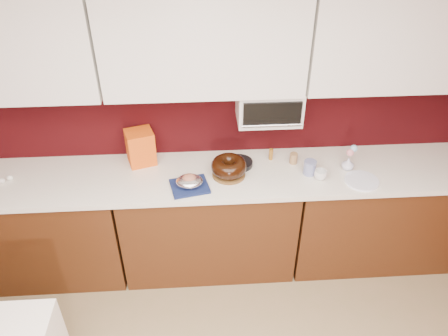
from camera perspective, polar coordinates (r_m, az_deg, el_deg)
name	(u,v)px	position (r m, az deg, el deg)	size (l,w,h in m)	color
ceiling	(228,80)	(0.72, 0.53, 11.45)	(4.00, 4.50, 0.02)	white
wall_back	(205,112)	(3.29, -2.47, 7.33)	(4.00, 0.02, 2.50)	#320609
base_cabinet_left	(39,229)	(3.74, -23.05, -7.36)	(1.31, 0.58, 0.86)	#4B250F
base_cabinet_center	(209,222)	(3.51, -1.98, -7.01)	(1.31, 0.58, 0.86)	#4B250F
base_cabinet_right	(372,214)	(3.77, 18.82, -5.75)	(1.31, 0.58, 0.86)	#4B250F
countertop	(208,176)	(3.22, -2.14, -1.08)	(4.00, 0.62, 0.04)	white
upper_cabinet_center	(204,40)	(2.90, -2.67, 16.32)	(1.31, 0.33, 0.70)	white
upper_cabinet_right	(408,36)	(3.21, 22.85, 15.62)	(1.31, 0.33, 0.70)	white
toaster_oven	(269,104)	(3.14, 5.87, 8.33)	(0.45, 0.30, 0.25)	white
toaster_oven_door	(272,115)	(3.00, 6.33, 6.94)	(0.40, 0.02, 0.18)	black
toaster_oven_handle	(272,125)	(3.03, 6.28, 5.56)	(0.02, 0.02, 0.42)	silver
cake_base	(229,174)	(3.19, 0.63, -0.79)	(0.24, 0.24, 0.02)	brown
bundt_cake	(229,166)	(3.15, 0.64, 0.22)	(0.26, 0.26, 0.11)	black
navy_towel	(190,186)	(3.08, -4.51, -2.40)	(0.26, 0.22, 0.02)	#141F4B
foil_ham_nest	(189,181)	(3.06, -4.55, -1.73)	(0.19, 0.16, 0.07)	white
roasted_ham	(189,178)	(3.04, -4.57, -1.35)	(0.10, 0.08, 0.06)	#A8644C
pandoro_box	(141,147)	(3.32, -10.85, 2.68)	(0.20, 0.18, 0.27)	red
dark_pan	(239,163)	(3.29, 2.01, 0.63)	(0.20, 0.20, 0.04)	black
coffee_mug	(320,174)	(3.21, 12.49, -0.76)	(0.08, 0.08, 0.09)	silver
blue_jar	(310,168)	(3.24, 11.13, 0.06)	(0.09, 0.09, 0.11)	navy
flower_vase	(348,163)	(3.36, 15.89, 0.61)	(0.07, 0.07, 0.11)	silver
flower_pink	(350,153)	(3.31, 16.14, 1.95)	(0.05, 0.05, 0.05)	pink
flower_blue	(354,148)	(3.32, 16.59, 2.47)	(0.05, 0.05, 0.05)	#8DC8E2
china_plate	(362,181)	(3.29, 17.54, -1.60)	(0.24, 0.24, 0.01)	white
amber_bottle	(271,154)	(3.36, 6.15, 1.79)	(0.03, 0.03, 0.09)	brown
paper_cup	(294,158)	(3.34, 9.07, 1.25)	(0.06, 0.06, 0.09)	olive
egg_left	(2,181)	(3.49, -27.03, -1.49)	(0.05, 0.04, 0.04)	silver
egg_right	(10,178)	(3.50, -26.19, -1.14)	(0.05, 0.04, 0.04)	white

